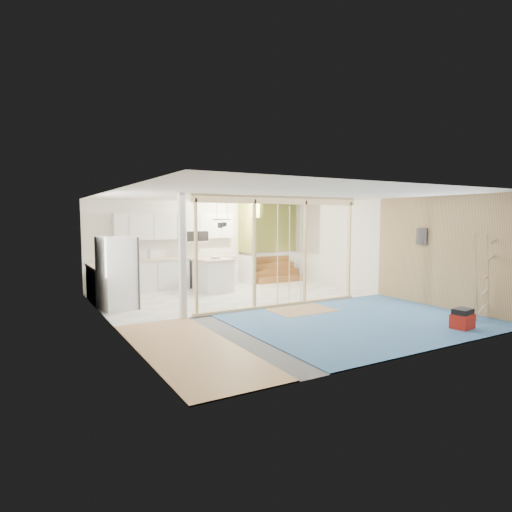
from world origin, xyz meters
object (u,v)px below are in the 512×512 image
fridge (117,273)px  island (213,275)px  toolbox (463,319)px  ladder (483,277)px

fridge → island: fridge is taller
toolbox → fridge: bearing=127.7°
fridge → ladder: 7.80m
ladder → toolbox: bearing=177.6°
fridge → toolbox: fridge is taller
island → toolbox: bearing=-76.4°
island → toolbox: (2.38, -6.10, -0.28)m
island → ladder: (3.29, -5.90, 0.44)m
fridge → ladder: bearing=-49.1°
island → ladder: ladder is taller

